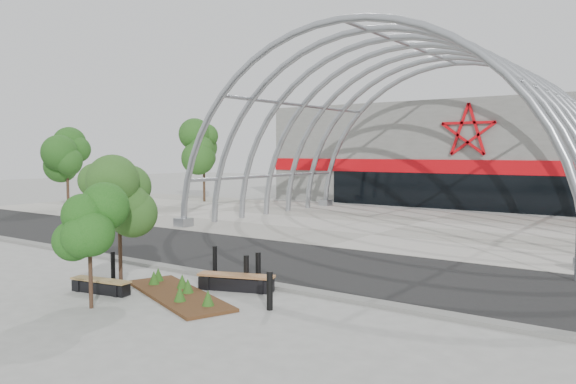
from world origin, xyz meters
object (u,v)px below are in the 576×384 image
at_px(street_tree_0, 119,204).
at_px(bench_1, 236,283).
at_px(bench_0, 101,286).
at_px(bollard_2, 258,269).
at_px(street_tree_1, 89,224).

bearing_deg(street_tree_0, bench_1, 33.70).
distance_m(street_tree_0, bench_0, 2.50).
xyz_separation_m(street_tree_0, bollard_2, (3.04, 2.86, -2.10)).
distance_m(bench_1, bollard_2, 0.96).
height_order(bench_0, bench_1, bench_1).
relative_size(street_tree_0, bench_1, 1.52).
height_order(street_tree_0, bench_1, street_tree_0).
xyz_separation_m(street_tree_1, bench_1, (1.90, 3.71, -2.04)).
height_order(bench_0, bollard_2, bollard_2).
relative_size(street_tree_1, bench_1, 1.33).
relative_size(street_tree_0, bollard_2, 3.49).
relative_size(bench_0, bench_1, 0.85).
bearing_deg(bollard_2, street_tree_1, -113.59).
bearing_deg(bench_0, bench_1, 40.01).
bearing_deg(street_tree_0, street_tree_1, -59.83).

